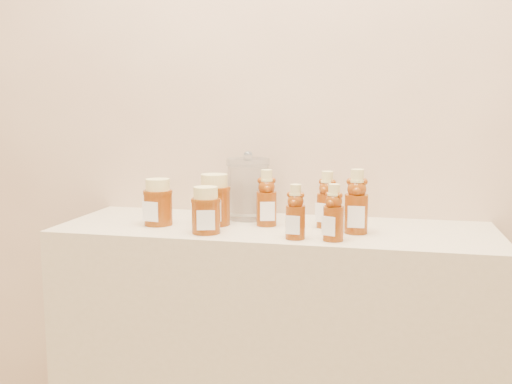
% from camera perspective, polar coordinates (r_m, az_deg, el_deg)
% --- Properties ---
extents(wall_back, '(3.50, 0.02, 2.70)m').
position_cam_1_polar(wall_back, '(1.75, 3.19, 12.44)').
color(wall_back, tan).
rests_on(wall_back, ground).
extents(display_table, '(1.20, 0.40, 0.90)m').
position_cam_1_polar(display_table, '(1.74, 1.79, -18.17)').
color(display_table, '#BDAE8A').
rests_on(display_table, ground).
extents(bear_bottle_back_left, '(0.08, 0.08, 0.18)m').
position_cam_1_polar(bear_bottle_back_left, '(1.58, 1.06, -0.22)').
color(bear_bottle_back_left, '#662808').
rests_on(bear_bottle_back_left, display_table).
extents(bear_bottle_back_mid, '(0.08, 0.08, 0.18)m').
position_cam_1_polar(bear_bottle_back_mid, '(1.57, 7.12, -0.38)').
color(bear_bottle_back_mid, '#662808').
rests_on(bear_bottle_back_mid, display_table).
extents(bear_bottle_back_right, '(0.07, 0.07, 0.19)m').
position_cam_1_polar(bear_bottle_back_right, '(1.51, 10.03, -0.52)').
color(bear_bottle_back_right, '#662808').
rests_on(bear_bottle_back_right, display_table).
extents(bear_bottle_front_left, '(0.06, 0.06, 0.16)m').
position_cam_1_polar(bear_bottle_front_left, '(1.43, 3.97, -1.62)').
color(bear_bottle_front_left, '#662808').
rests_on(bear_bottle_front_left, display_table).
extents(bear_bottle_front_right, '(0.07, 0.07, 0.16)m').
position_cam_1_polar(bear_bottle_front_right, '(1.42, 7.77, -1.67)').
color(bear_bottle_front_right, '#662808').
rests_on(bear_bottle_front_right, display_table).
extents(honey_jar_left, '(0.10, 0.10, 0.13)m').
position_cam_1_polar(honey_jar_left, '(1.62, -9.77, -0.99)').
color(honey_jar_left, '#662808').
rests_on(honey_jar_left, display_table).
extents(honey_jar_back, '(0.10, 0.10, 0.14)m').
position_cam_1_polar(honey_jar_back, '(1.60, -4.18, -0.76)').
color(honey_jar_back, '#662808').
rests_on(honey_jar_back, display_table).
extents(honey_jar_front, '(0.10, 0.10, 0.12)m').
position_cam_1_polar(honey_jar_front, '(1.50, -5.04, -1.81)').
color(honey_jar_front, '#662808').
rests_on(honey_jar_front, display_table).
extents(glass_canister, '(0.16, 0.16, 0.20)m').
position_cam_1_polar(glass_canister, '(1.68, -0.80, 0.59)').
color(glass_canister, white).
rests_on(glass_canister, display_table).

